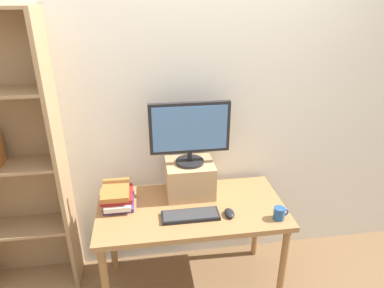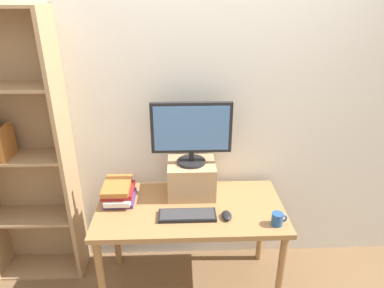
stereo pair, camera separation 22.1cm
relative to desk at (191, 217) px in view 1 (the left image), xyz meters
The scene contains 10 objects.
ground_plane 0.64m from the desk, ahead, with size 12.00×12.00×0.00m, color brown.
back_wall 0.78m from the desk, 90.00° to the left, with size 7.00×0.08×2.60m.
desk is the anchor object (origin of this frame).
bookshelf_unit 1.28m from the desk, 167.56° to the left, with size 0.66×0.28×2.00m.
riser_box 0.27m from the desk, 84.87° to the left, with size 0.33×0.28×0.25m.
computer_monitor 0.60m from the desk, 84.82° to the left, with size 0.54×0.20×0.44m.
keyboard 0.15m from the desk, 101.05° to the right, with size 0.37×0.13×0.02m.
computer_mouse 0.29m from the desk, 30.34° to the right, with size 0.06×0.10×0.04m.
book_stack 0.52m from the desk, 168.92° to the left, with size 0.21×0.28×0.13m.
coffee_mug 0.60m from the desk, 21.89° to the right, with size 0.10×0.07×0.08m.
Camera 1 is at (-0.28, -1.93, 2.07)m, focal length 32.00 mm.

